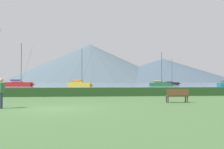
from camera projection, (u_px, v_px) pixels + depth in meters
The scene contains 11 objects.
ground_plane at pixel (56, 109), 12.90m from camera, with size 1000.00×1000.00×0.00m, color #517A42.
harbor_water at pixel (85, 84), 149.17m from camera, with size 320.00×246.00×0.00m, color gray.
hedge_line at pixel (70, 92), 23.85m from camera, with size 80.00×1.20×0.85m, color #284C23.
sailboat_slip_2 at pixel (80, 84), 71.94m from camera, with size 7.96×4.22×11.15m.
sailboat_slip_3 at pixel (171, 83), 102.51m from camera, with size 7.59×3.18×11.33m.
sailboat_slip_5 at pixel (160, 84), 75.11m from camera, with size 7.58×2.93×10.53m.
sailboat_slip_7 at pixel (19, 84), 70.88m from camera, with size 8.75×3.27×12.69m.
park_bench_under_tree at pixel (177, 95), 16.78m from camera, with size 1.54×0.47×0.95m.
person_standing_walker at pixel (1, 91), 13.22m from camera, with size 0.36×0.55×1.65m.
distant_hill_west_ridge at pixel (90, 63), 385.00m from camera, with size 257.48×257.48×59.98m, color slate.
distant_hill_central_peak at pixel (163, 70), 361.98m from camera, with size 208.03×208.03×35.23m, color #4C6070.
Camera 1 is at (1.70, -13.18, 1.48)m, focal length 38.99 mm.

